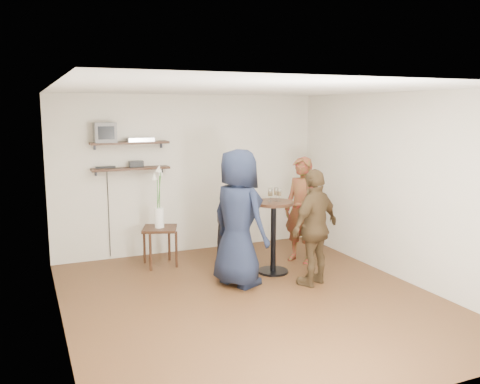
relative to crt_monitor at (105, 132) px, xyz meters
The scene contains 18 objects.
room 2.84m from the crt_monitor, 59.95° to the right, with size 4.58×5.08×2.68m.
shelf_upper 0.41m from the crt_monitor, ahead, with size 1.20×0.25×0.04m, color black.
shelf_lower 0.68m from the crt_monitor, ahead, with size 1.20×0.25×0.04m, color black.
crt_monitor is the anchor object (origin of this frame).
dvd_deck 0.55m from the crt_monitor, ahead, with size 0.40×0.24×0.06m, color silver.
radio 0.68m from the crt_monitor, ahead, with size 0.22×0.10×0.10m, color black.
power_strip 0.54m from the crt_monitor, 93.98° to the left, with size 0.30×0.05×0.03m, color black.
side_table 1.74m from the crt_monitor, 37.59° to the right, with size 0.63×0.63×0.59m.
vase_lilies 1.40m from the crt_monitor, 37.70° to the right, with size 0.19×0.20×0.97m.
drinks_table 2.92m from the crt_monitor, 35.81° to the right, with size 0.58×0.58×1.06m.
wine_glass_fl 2.68m from the crt_monitor, 37.24° to the right, with size 0.06×0.06×0.19m.
wine_glass_fr 2.79m from the crt_monitor, 35.47° to the right, with size 0.06×0.06×0.19m.
wine_glass_bl 2.67m from the crt_monitor, 35.11° to the right, with size 0.06×0.06×0.19m.
wine_glass_br 2.75m from the crt_monitor, 35.30° to the right, with size 0.07×0.07×0.20m.
person_plaid 3.23m from the crt_monitor, 23.61° to the right, with size 0.60×0.39×1.65m, color #A31224.
person_dark 2.34m from the crt_monitor, 25.42° to the right, with size 0.78×0.61×1.61m, color black.
person_navy 2.54m from the crt_monitor, 51.27° to the right, with size 0.91×0.59×1.85m, color black.
person_brown 3.46m from the crt_monitor, 42.34° to the right, with size 0.93×0.39×1.59m, color #43311C.
Camera 1 is at (-2.56, -5.51, 2.37)m, focal length 38.00 mm.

